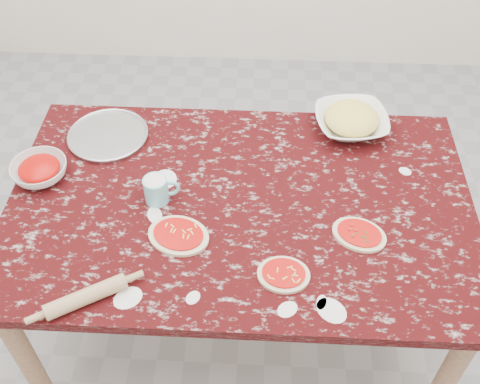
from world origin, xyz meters
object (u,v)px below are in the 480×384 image
at_px(sauce_bowl, 40,171).
at_px(rolling_pin, 86,296).
at_px(flour_mug, 157,190).
at_px(cheese_bowl, 351,122).
at_px(pizza_tray, 108,136).
at_px(worktable, 240,218).

distance_m(sauce_bowl, rolling_pin, 0.58).
bearing_deg(rolling_pin, sauce_bowl, 119.51).
relative_size(flour_mug, rolling_pin, 0.50).
bearing_deg(cheese_bowl, flour_mug, -149.27).
bearing_deg(pizza_tray, flour_mug, -52.40).
distance_m(cheese_bowl, flour_mug, 0.80).
xyz_separation_m(pizza_tray, cheese_bowl, (0.93, 0.10, 0.03)).
distance_m(sauce_bowl, cheese_bowl, 1.17).
bearing_deg(cheese_bowl, rolling_pin, -135.43).
bearing_deg(worktable, flour_mug, -179.47).
bearing_deg(worktable, sauce_bowl, 173.22).
relative_size(pizza_tray, flour_mug, 2.45).
relative_size(sauce_bowl, cheese_bowl, 0.71).
height_order(worktable, flour_mug, flour_mug).
bearing_deg(worktable, rolling_pin, -135.77).
relative_size(worktable, flour_mug, 13.07).
height_order(cheese_bowl, flour_mug, flour_mug).
bearing_deg(flour_mug, pizza_tray, 127.60).
xyz_separation_m(pizza_tray, sauce_bowl, (-0.19, -0.23, 0.02)).
xyz_separation_m(pizza_tray, flour_mug, (0.24, -0.31, 0.04)).
relative_size(worktable, pizza_tray, 5.33).
bearing_deg(sauce_bowl, flour_mug, -11.42).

